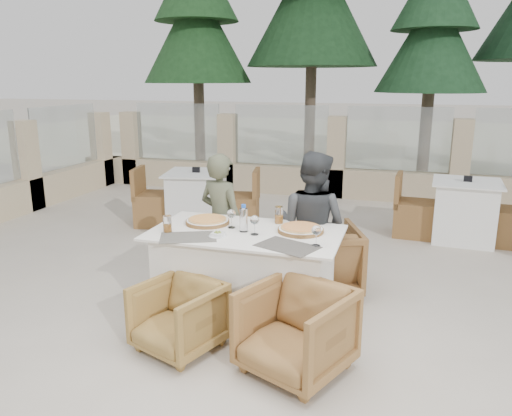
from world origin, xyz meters
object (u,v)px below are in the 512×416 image
(armchair_far_left, at_px, (245,255))
(armchair_near_right, at_px, (296,331))
(armchair_near_left, at_px, (179,317))
(diner_right, at_px, (312,226))
(bg_table_b, at_px, (464,211))
(armchair_far_right, at_px, (320,259))
(dining_table, at_px, (246,274))
(water_bottle, at_px, (244,218))
(beer_glass_right, at_px, (279,215))
(bg_table_a, at_px, (197,199))
(pizza_left, at_px, (208,221))
(pizza_right, at_px, (301,229))
(wine_glass_corner, at_px, (316,234))
(wine_glass_near, at_px, (255,224))
(wine_glass_centre, at_px, (231,218))
(beer_glass_left, at_px, (167,224))
(olive_dish, at_px, (218,234))
(diner_left, at_px, (221,221))

(armchair_far_left, bearing_deg, armchair_near_right, 124.61)
(armchair_near_left, xyz_separation_m, diner_right, (0.78, 1.23, 0.43))
(armchair_near_left, xyz_separation_m, bg_table_b, (2.32, 3.50, 0.12))
(armchair_far_right, xyz_separation_m, armchair_near_left, (-0.84, -1.39, -0.06))
(dining_table, distance_m, water_bottle, 0.50)
(water_bottle, relative_size, bg_table_b, 0.14)
(beer_glass_right, relative_size, armchair_near_left, 0.26)
(diner_right, height_order, bg_table_a, diner_right)
(armchair_near_left, relative_size, bg_table_a, 0.36)
(armchair_far_left, bearing_deg, pizza_left, 82.78)
(pizza_right, distance_m, armchair_near_right, 0.98)
(armchair_near_right, bearing_deg, wine_glass_corner, 109.61)
(wine_glass_near, height_order, armchair_near_left, wine_glass_near)
(wine_glass_centre, xyz_separation_m, armchair_far_right, (0.68, 0.64, -0.53))
(wine_glass_centre, distance_m, armchair_far_right, 1.07)
(beer_glass_left, relative_size, armchair_far_left, 0.24)
(armchair_near_right, bearing_deg, wine_glass_centre, 157.33)
(wine_glass_near, relative_size, beer_glass_right, 1.22)
(armchair_far_right, relative_size, diner_right, 0.52)
(wine_glass_near, bearing_deg, olive_dish, -153.47)
(pizza_right, xyz_separation_m, armchair_near_left, (-0.76, -0.81, -0.53))
(pizza_right, relative_size, bg_table_b, 0.24)
(dining_table, bearing_deg, armchair_near_left, -114.82)
(wine_glass_centre, distance_m, bg_table_b, 3.53)
(wine_glass_corner, bearing_deg, diner_right, 102.93)
(wine_glass_centre, bearing_deg, beer_glass_right, 36.09)
(wine_glass_near, xyz_separation_m, diner_left, (-0.53, 0.62, -0.19))
(armchair_far_right, bearing_deg, water_bottle, 31.51)
(armchair_far_left, xyz_separation_m, bg_table_b, (2.27, 2.05, 0.12))
(bg_table_b, bearing_deg, bg_table_a, -169.91)
(pizza_left, height_order, beer_glass_right, beer_glass_right)
(wine_glass_centre, bearing_deg, pizza_right, 5.53)
(dining_table, xyz_separation_m, diner_right, (0.46, 0.55, 0.31))
(wine_glass_near, xyz_separation_m, armchair_near_right, (0.50, -0.65, -0.55))
(armchair_near_right, bearing_deg, wine_glass_near, 151.01)
(water_bottle, bearing_deg, armchair_far_left, 107.73)
(pizza_left, bearing_deg, dining_table, -18.06)
(armchair_near_right, bearing_deg, armchair_far_right, 116.44)
(olive_dish, bearing_deg, armchair_near_left, -106.21)
(diner_left, height_order, bg_table_a, diner_left)
(water_bottle, xyz_separation_m, wine_glass_corner, (0.65, -0.19, -0.03))
(wine_glass_centre, bearing_deg, wine_glass_near, -27.22)
(dining_table, relative_size, armchair_near_left, 2.73)
(pizza_right, distance_m, diner_left, 0.99)
(bg_table_b, bearing_deg, dining_table, -121.83)
(dining_table, xyz_separation_m, beer_glass_right, (0.20, 0.33, 0.46))
(pizza_right, bearing_deg, armchair_far_right, 82.17)
(pizza_left, height_order, wine_glass_near, wine_glass_near)
(dining_table, height_order, bg_table_a, same)
(wine_glass_near, bearing_deg, wine_glass_centre, 152.78)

